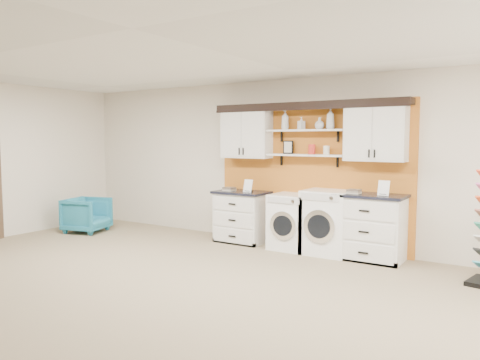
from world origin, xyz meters
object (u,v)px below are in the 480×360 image
Objects in this scene: washer at (292,222)px; armchair at (87,215)px; base_cabinet_left at (242,216)px; base_cabinet_right at (370,227)px; dryer at (328,222)px.

washer is 1.23× the size of armchair.
armchair is at bearing -163.06° from base_cabinet_left.
base_cabinet_left is at bearing 179.80° from washer.
base_cabinet_right is at bearing -95.88° from armchair.
dryer reaches higher than washer.
dryer is (-0.67, -0.00, 0.01)m from base_cabinet_right.
washer is at bearing -92.84° from armchair.
base_cabinet_right is 1.37× the size of armchair.
dryer reaches higher than armchair.
dryer reaches higher than base_cabinet_left.
base_cabinet_left is 1.01× the size of washer.
base_cabinet_left is 0.91× the size of dryer.
dryer is (0.61, -0.00, 0.05)m from washer.
dryer reaches higher than base_cabinet_right.
dryer is at bearing -0.00° from washer.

